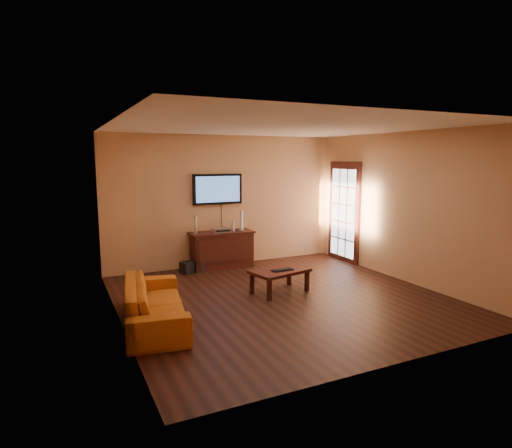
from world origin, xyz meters
TOP-DOWN VIEW (x-y plane):
  - ground_plane at (0.00, 0.00)m, footprint 5.00×5.00m
  - room_walls at (0.00, 0.62)m, footprint 5.00×5.00m
  - french_door at (2.46, 1.70)m, footprint 0.07×1.02m
  - media_console at (-0.17, 2.24)m, footprint 1.31×0.50m
  - television at (-0.17, 2.45)m, footprint 1.05×0.08m
  - coffee_table at (0.10, 0.28)m, footprint 1.05×0.77m
  - sofa at (-2.07, -0.18)m, footprint 0.87×2.02m
  - speaker_left at (-0.73, 2.25)m, footprint 0.10×0.10m
  - speaker_right at (0.27, 2.27)m, footprint 0.11×0.11m
  - av_receiver at (-0.19, 2.23)m, footprint 0.36×0.27m
  - game_console at (0.08, 2.24)m, footprint 0.07×0.15m
  - subwoofer at (-0.95, 2.13)m, footprint 0.29×0.29m
  - bottle at (-0.67, 2.01)m, footprint 0.08×0.08m
  - keyboard at (0.11, 0.21)m, footprint 0.38×0.16m

SIDE VIEW (x-z plane):
  - ground_plane at x=0.00m, z-range 0.00..0.00m
  - bottle at x=-0.67m, z-range -0.01..0.21m
  - subwoofer at x=-0.95m, z-range 0.00..0.22m
  - coffee_table at x=0.10m, z-range 0.14..0.53m
  - media_console at x=-0.17m, z-range 0.00..0.75m
  - sofa at x=-2.07m, z-range 0.00..0.76m
  - keyboard at x=0.11m, z-range 0.39..0.41m
  - av_receiver at x=-0.19m, z-range 0.75..0.83m
  - game_console at x=0.08m, z-range 0.75..0.95m
  - speaker_left at x=-0.73m, z-range 0.73..1.10m
  - speaker_right at x=0.27m, z-range 0.73..1.14m
  - french_door at x=2.46m, z-range -0.06..2.16m
  - television at x=-0.17m, z-range 1.29..1.91m
  - room_walls at x=0.00m, z-range -0.81..4.19m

